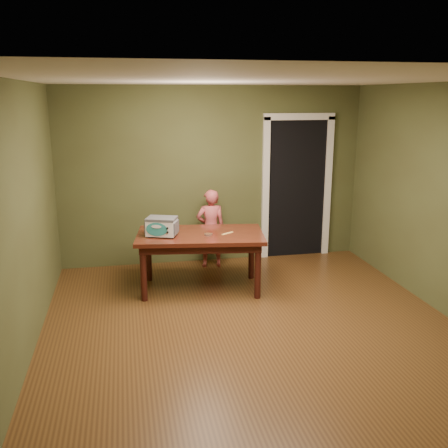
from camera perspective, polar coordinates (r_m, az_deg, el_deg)
name	(u,v)px	position (r m, az deg, el deg)	size (l,w,h in m)	color
floor	(255,332)	(5.46, 3.59, -12.25)	(5.00, 5.00, 0.00)	#583819
room_shell	(258,174)	(4.93, 3.91, 5.76)	(4.52, 5.02, 2.61)	#48512B
doorway	(290,186)	(8.04, 7.59, 4.35)	(1.10, 0.66, 2.25)	black
dining_table	(200,241)	(6.38, -2.72, -1.94)	(1.71, 1.11, 0.75)	#3A160D
toy_oven	(162,226)	(6.25, -7.13, -0.22)	(0.44, 0.36, 0.24)	#4C4F54
baking_pan	(208,234)	(6.26, -1.80, -1.19)	(0.10, 0.10, 0.02)	silver
spatula	(228,233)	(6.34, 0.41, -1.07)	(0.18, 0.03, 0.01)	#FFD86E
child	(211,229)	(7.25, -1.53, -0.52)	(0.42, 0.28, 1.15)	#C25053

